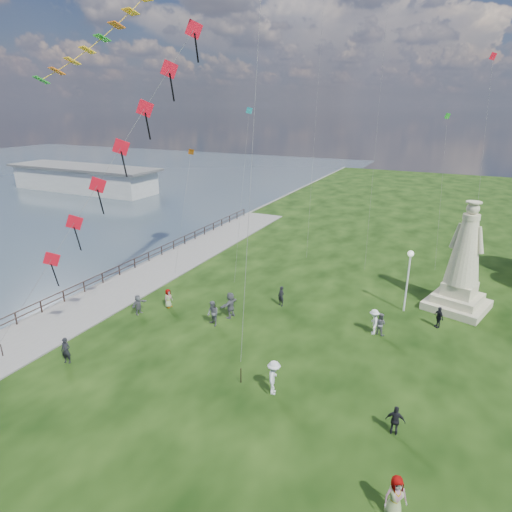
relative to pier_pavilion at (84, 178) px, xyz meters
The scene contains 18 objects.
waterfront 49.44m from the pier_pavilion, 41.92° to the right, with size 200.00×200.00×1.51m.
pier_pavilion is the anchor object (origin of this frame).
statue 67.18m from the pier_pavilion, 20.93° to the right, with size 4.94×4.94×8.07m.
lamppost 64.80m from the pier_pavilion, 23.80° to the right, with size 0.43×0.43×4.65m.
person_0 59.50m from the pier_pavilion, 44.50° to the right, with size 0.58×0.38×1.60m, color black.
person_1 58.72m from the pier_pavilion, 35.52° to the right, with size 0.86×0.53×1.78m, color #595960.
person_2 67.01m from the pier_pavilion, 35.64° to the right, with size 1.23×0.63×1.90m, color silver.
person_3 72.29m from the pier_pavilion, 33.00° to the right, with size 0.87×0.45×1.48m, color black.
person_4 75.21m from the pier_pavilion, 35.47° to the right, with size 0.86×0.53×1.77m, color #595960.
person_5 54.71m from the pier_pavilion, 39.74° to the right, with size 1.38×0.59×1.49m, color #595960.
person_6 58.63m from the pier_pavilion, 29.93° to the right, with size 0.56×0.37×1.54m, color black.
person_7 65.76m from the pier_pavilion, 27.54° to the right, with size 0.74×0.46×1.52m, color #595960.
person_8 65.46m from the pier_pavilion, 27.79° to the right, with size 1.12×0.58×1.74m, color silver.
person_9 67.62m from the pier_pavilion, 24.18° to the right, with size 0.88×0.45×1.51m, color black.
person_10 54.58m from the pier_pavilion, 37.41° to the right, with size 0.71×0.43×1.45m, color #595960.
person_11 58.22m from the pier_pavilion, 33.96° to the right, with size 1.75×0.76×1.89m, color #595960.
red_kite_train 58.53m from the pier_pavilion, 40.36° to the right, with size 9.14×9.35×18.75m.
small_kites 58.30m from the pier_pavilion, 18.46° to the right, with size 29.10×16.29×29.60m.
Camera 1 is at (9.77, -14.36, 14.25)m, focal length 30.00 mm.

